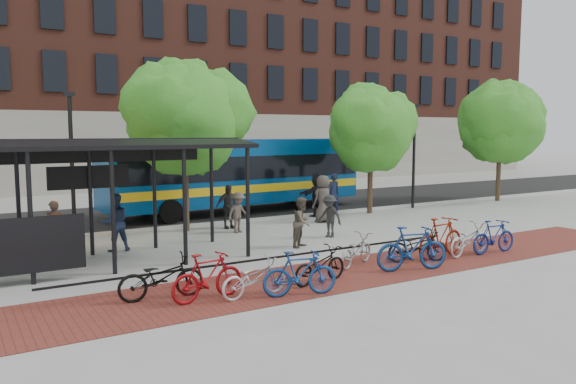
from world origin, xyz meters
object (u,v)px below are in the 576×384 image
bike_2 (254,278)px  bike_7 (412,248)px  bike_4 (320,265)px  lamp_post_left (72,162)px  bike_11 (494,237)px  pedestrian_4 (228,207)px  bike_6 (356,250)px  pedestrian_8 (302,222)px  bike_10 (469,239)px  tree_b (186,113)px  bike_3 (300,273)px  pedestrian_2 (115,222)px  lamp_post_right (414,153)px  pedestrian_9 (330,216)px  bus (237,171)px  pedestrian_6 (323,199)px  bike_1 (208,277)px  bus_shelter (56,161)px  tree_d (501,119)px  bike_0 (161,277)px  tree_c (372,126)px  bike_8 (418,246)px  pedestrian_7 (333,194)px  pedestrian_5 (317,195)px  pedestrian_1 (54,227)px  bike_9 (441,237)px

bike_2 → bike_7: (4.81, -0.09, 0.17)m
bike_4 → lamp_post_left: bearing=12.9°
bike_11 → pedestrian_4: pedestrian_4 is taller
bike_2 → bike_6: size_ratio=0.99×
bike_7 → pedestrian_4: (-1.39, 8.72, 0.24)m
bike_4 → bike_2: bearing=83.5°
bike_11 → pedestrian_8: size_ratio=1.07×
lamp_post_left → bike_10: bearing=-41.8°
tree_b → lamp_post_left: (-4.10, 0.25, -1.71)m
bike_3 → pedestrian_2: pedestrian_2 is taller
lamp_post_right → pedestrian_9: bearing=-152.6°
bus → bike_3: bus is taller
pedestrian_6 → bike_11: bearing=89.4°
bike_1 → pedestrian_4: bearing=-36.2°
bus_shelter → bike_10: size_ratio=5.56×
bike_4 → tree_d: bearing=-75.5°
pedestrian_2 → pedestrian_4: 5.25m
bike_0 → pedestrian_2: bearing=2.0°
tree_c → bike_8: tree_c is taller
tree_d → bike_10: (-12.25, -8.57, -3.97)m
tree_c → pedestrian_7: 3.62m
pedestrian_5 → bus: bearing=-61.6°
pedestrian_2 → tree_c: bearing=-169.4°
bike_0 → bike_10: bike_0 is taller
lamp_post_right → pedestrian_1: lamp_post_right is taller
bike_1 → pedestrian_5: (9.20, 9.15, 0.42)m
tree_d → bike_7: bearing=-148.9°
bike_1 → bike_4: 2.98m
pedestrian_2 → pedestrian_9: (7.19, -1.59, -0.16)m
bike_6 → bike_9: (2.83, -0.50, 0.16)m
bus_shelter → bike_11: size_ratio=6.00×
pedestrian_1 → pedestrian_4: bearing=-173.3°
bike_4 → bike_11: bearing=-101.5°
bike_9 → bike_10: size_ratio=1.08×
pedestrian_2 → bike_7: bearing=132.7°
tree_c → bike_1: bearing=-143.9°
bike_9 → bike_11: bike_9 is taller
pedestrian_8 → pedestrian_9: size_ratio=1.08×
tree_d → bike_1: tree_d is taller
lamp_post_left → bike_7: 11.87m
bike_3 → pedestrian_4: bearing=-0.5°
bike_9 → pedestrian_8: (-2.72, 3.49, 0.21)m
bike_3 → bike_7: (3.88, 0.40, 0.09)m
bike_10 → pedestrian_9: bearing=13.8°
tree_d → bike_7: tree_d is taller
bike_1 → bike_10: bike_1 is taller
bike_9 → bike_10: (0.96, -0.24, -0.12)m
lamp_post_right → bike_10: lamp_post_right is taller
pedestrian_1 → lamp_post_left: bearing=-121.1°
tree_d → bike_10: bearing=-145.0°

